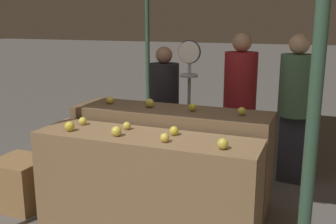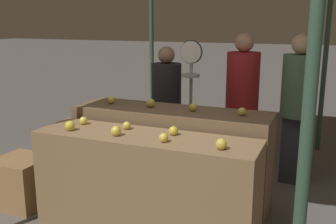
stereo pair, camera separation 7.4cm
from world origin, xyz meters
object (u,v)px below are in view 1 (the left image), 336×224
person_customer_right (240,95)px  person_customer_left (295,99)px  produce_scale (189,82)px  wooden_crate_side (21,182)px  person_vendor_at_scale (164,101)px

person_customer_right → person_customer_left: bearing=160.5°
produce_scale → person_customer_left: 1.22m
wooden_crate_side → person_customer_right: bearing=42.0°
produce_scale → person_customer_right: 0.71m
person_vendor_at_scale → person_customer_left: person_customer_left is taller
person_customer_left → wooden_crate_side: size_ratio=3.46×
produce_scale → person_customer_right: bearing=44.1°
produce_scale → person_customer_right: person_customer_right is taller
produce_scale → person_vendor_at_scale: size_ratio=1.06×
person_vendor_at_scale → person_customer_right: bearing=169.9°
person_customer_right → wooden_crate_side: (-1.87, -1.69, -0.74)m
person_vendor_at_scale → person_customer_left: size_ratio=0.90×
wooden_crate_side → produce_scale: bearing=41.3°
person_customer_right → produce_scale: bearing=28.0°
person_customer_left → wooden_crate_side: person_customer_left is taller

